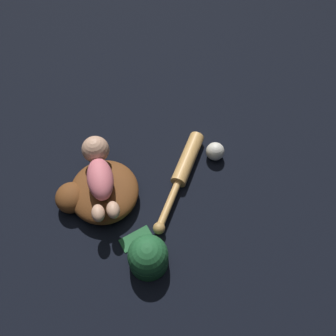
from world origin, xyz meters
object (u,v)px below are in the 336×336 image
object	(u,v)px
baby_figure	(99,170)
baseball_glove	(99,192)
baseball_bat	(184,169)
baseball_cap	(148,256)
baseball	(215,151)

from	to	relation	value
baby_figure	baseball_glove	bearing A→B (deg)	159.25
baby_figure	baseball_bat	bearing A→B (deg)	-82.47
baseball_glove	baseball_bat	xyz separation A→B (m)	(0.08, -0.34, -0.02)
baseball_glove	baby_figure	xyz separation A→B (m)	(0.04, -0.02, 0.09)
baby_figure	baseball_cap	world-z (taller)	baby_figure
baseball_glove	baby_figure	bearing A→B (deg)	-20.75
baby_figure	baseball	bearing A→B (deg)	-76.54
baseball	baseball_cap	world-z (taller)	baseball_cap
baseball_glove	baseball_bat	world-z (taller)	baseball_glove
baby_figure	baseball_bat	size ratio (longest dim) A/B	0.77
baseball_glove	baseball_cap	size ratio (longest dim) A/B	1.64
baby_figure	baseball_bat	distance (m)	0.35
baseball_glove	baby_figure	world-z (taller)	baby_figure
baby_figure	baseball	distance (m)	0.49
baby_figure	baseball_cap	distance (m)	0.36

